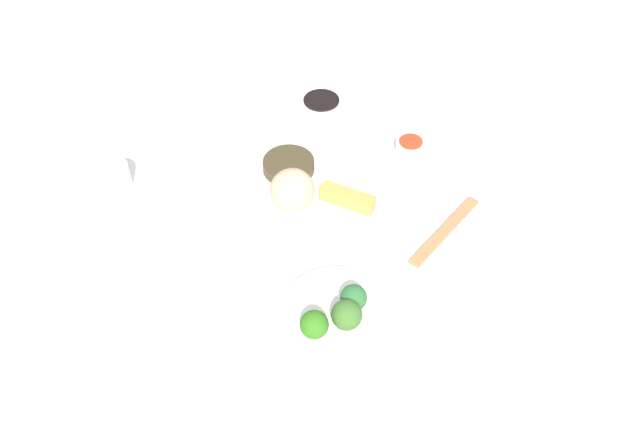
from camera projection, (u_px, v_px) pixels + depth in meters
name	position (u px, v px, depth m)	size (l,w,h in m)	color
tabletop	(301.00, 205.00, 1.32)	(2.20, 2.20, 0.02)	white
main_plate	(318.00, 189.00, 1.33)	(0.28, 0.28, 0.02)	white
rice_scoop	(292.00, 191.00, 1.26)	(0.08, 0.08, 0.08)	tan
spring_roll	(348.00, 197.00, 1.28)	(0.10, 0.03, 0.03)	gold
crab_rangoon_wonton	(341.00, 163.00, 1.36)	(0.07, 0.06, 0.02)	beige
stir_fry_heap	(289.00, 165.00, 1.35)	(0.10, 0.10, 0.02)	#403520
broccoli_plate	(340.00, 321.00, 1.12)	(0.22, 0.22, 0.01)	white
broccoli_floret_0	(347.00, 315.00, 1.09)	(0.05, 0.05, 0.05)	#3A6326
broccoli_floret_1	(354.00, 298.00, 1.12)	(0.04, 0.04, 0.04)	#2A6232
broccoli_floret_2	(314.00, 324.00, 1.08)	(0.05, 0.05, 0.05)	#306D1A
soy_sauce_bowl	(321.00, 108.00, 1.49)	(0.09, 0.09, 0.04)	white
soy_sauce_bowl_liquid	(321.00, 100.00, 1.47)	(0.08, 0.08, 0.00)	black
sauce_ramekin_sweet_and_sour	(410.00, 148.00, 1.41)	(0.06, 0.06, 0.03)	white
sauce_ramekin_sweet_and_sour_liquid	(411.00, 142.00, 1.39)	(0.05, 0.05, 0.00)	red
teacup	(112.00, 178.00, 1.32)	(0.07, 0.07, 0.06)	white
chopsticks_pair	(445.00, 231.00, 1.26)	(0.20, 0.02, 0.01)	#AB7147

